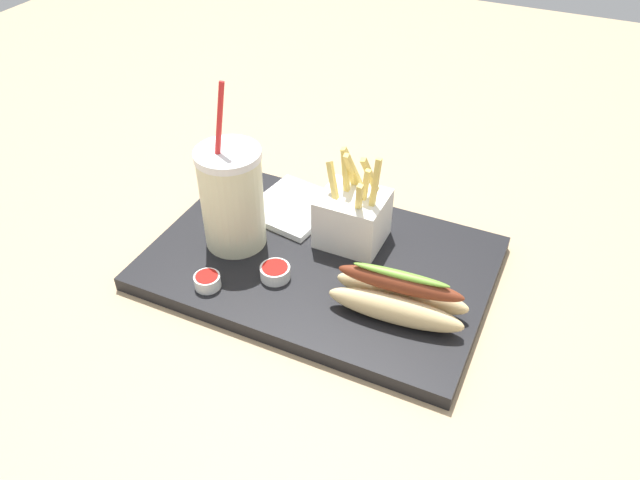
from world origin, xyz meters
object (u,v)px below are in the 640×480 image
object	(u,v)px
ketchup_cup_1	(275,271)
napkin_stack	(293,207)
ketchup_cup_2	(207,280)
fries_basket	(353,217)
soda_cup	(232,198)
hot_dog_1	(398,297)

from	to	relation	value
ketchup_cup_1	napkin_stack	xyz separation A→B (m)	(0.05, -0.14, -0.00)
ketchup_cup_1	ketchup_cup_2	xyz separation A→B (m)	(0.07, 0.05, -0.00)
ketchup_cup_2	napkin_stack	bearing A→B (deg)	-96.92
ketchup_cup_1	ketchup_cup_2	bearing A→B (deg)	36.39
fries_basket	soda_cup	bearing A→B (deg)	25.86
ketchup_cup_2	napkin_stack	world-z (taller)	ketchup_cup_2
ketchup_cup_1	napkin_stack	world-z (taller)	ketchup_cup_1
fries_basket	ketchup_cup_2	bearing A→B (deg)	52.01
hot_dog_1	ketchup_cup_2	bearing A→B (deg)	13.95
hot_dog_1	ketchup_cup_2	size ratio (longest dim) A/B	5.03
soda_cup	hot_dog_1	bearing A→B (deg)	171.44
ketchup_cup_1	ketchup_cup_2	size ratio (longest dim) A/B	1.16
ketchup_cup_2	napkin_stack	xyz separation A→B (m)	(-0.02, -0.19, -0.00)
soda_cup	fries_basket	world-z (taller)	soda_cup
soda_cup	ketchup_cup_1	bearing A→B (deg)	152.57
soda_cup	ketchup_cup_2	bearing A→B (deg)	98.98
fries_basket	ketchup_cup_2	size ratio (longest dim) A/B	4.18
fries_basket	ketchup_cup_1	distance (m)	0.13
soda_cup	ketchup_cup_1	distance (m)	0.11
ketchup_cup_1	hot_dog_1	bearing A→B (deg)	-177.70
hot_dog_1	ketchup_cup_2	xyz separation A→B (m)	(0.23, 0.06, -0.02)
hot_dog_1	ketchup_cup_1	bearing A→B (deg)	2.30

